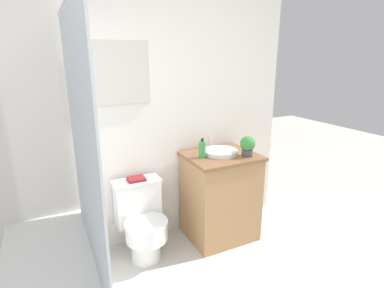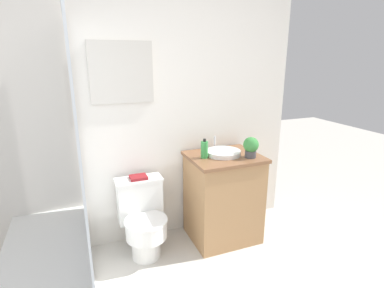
# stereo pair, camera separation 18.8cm
# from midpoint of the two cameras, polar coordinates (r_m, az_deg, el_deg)

# --- Properties ---
(wall_back) EXTENTS (3.10, 0.07, 2.50)m
(wall_back) POSITION_cam_midpoint_polar(r_m,az_deg,el_deg) (2.65, -8.87, 6.72)
(wall_back) COLOR white
(wall_back) RESTS_ON ground_plane
(shower_area) EXTENTS (0.57, 1.37, 1.98)m
(shower_area) POSITION_cam_midpoint_polar(r_m,az_deg,el_deg) (2.32, -23.01, -22.45)
(shower_area) COLOR white
(shower_area) RESTS_ON ground_plane
(toilet) EXTENTS (0.41, 0.50, 0.66)m
(toilet) POSITION_cam_midpoint_polar(r_m,az_deg,el_deg) (2.70, -7.28, -13.93)
(toilet) COLOR white
(toilet) RESTS_ON ground_plane
(vanity) EXTENTS (0.64, 0.54, 0.83)m
(vanity) POSITION_cam_midpoint_polar(r_m,az_deg,el_deg) (2.88, 7.81, -10.01)
(vanity) COLOR #AD7F51
(vanity) RESTS_ON ground_plane
(sink) EXTENTS (0.32, 0.35, 0.13)m
(sink) POSITION_cam_midpoint_polar(r_m,az_deg,el_deg) (2.74, 7.92, -1.64)
(sink) COLOR white
(sink) RESTS_ON vanity
(soap_bottle) EXTENTS (0.06, 0.06, 0.17)m
(soap_bottle) POSITION_cam_midpoint_polar(r_m,az_deg,el_deg) (2.62, 4.43, -1.08)
(soap_bottle) COLOR green
(soap_bottle) RESTS_ON vanity
(potted_plant) EXTENTS (0.14, 0.14, 0.19)m
(potted_plant) POSITION_cam_midpoint_polar(r_m,az_deg,el_deg) (2.69, 13.13, -0.49)
(potted_plant) COLOR #4C4C51
(potted_plant) RESTS_ON vanity
(book_on_tank) EXTENTS (0.15, 0.12, 0.02)m
(book_on_tank) POSITION_cam_midpoint_polar(r_m,az_deg,el_deg) (2.65, -8.17, -6.31)
(book_on_tank) COLOR maroon
(book_on_tank) RESTS_ON toilet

